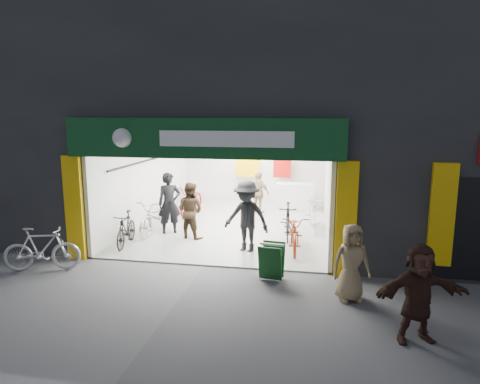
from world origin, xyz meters
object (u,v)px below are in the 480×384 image
(bike_left_front, at_px, (157,216))
(sandwich_board, at_px, (272,260))
(bike_right_front, at_px, (288,221))
(pedestrian_near, at_px, (351,263))
(parked_bike, at_px, (42,249))

(bike_left_front, height_order, sandwich_board, bike_left_front)
(bike_right_front, xyz_separation_m, pedestrian_near, (1.50, -3.96, 0.25))
(bike_left_front, distance_m, sandwich_board, 4.83)
(bike_right_front, distance_m, parked_bike, 6.50)
(bike_left_front, height_order, parked_bike, bike_left_front)
(bike_right_front, height_order, parked_bike, parked_bike)
(bike_right_front, relative_size, sandwich_board, 2.17)
(pedestrian_near, bearing_deg, parked_bike, 159.74)
(bike_left_front, xyz_separation_m, sandwich_board, (3.80, -2.98, -0.10))
(bike_right_front, bearing_deg, sandwich_board, -95.94)
(parked_bike, bearing_deg, sandwich_board, -102.06)
(bike_left_front, xyz_separation_m, pedestrian_near, (5.43, -3.76, 0.23))
(parked_bike, height_order, pedestrian_near, pedestrian_near)
(parked_bike, xyz_separation_m, pedestrian_near, (6.89, -0.34, 0.25))
(bike_right_front, xyz_separation_m, parked_bike, (-5.39, -3.62, 0.01))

